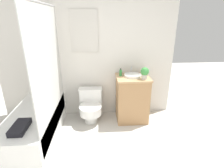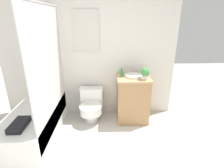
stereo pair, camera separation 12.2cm
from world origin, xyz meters
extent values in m
cube|color=silver|center=(0.00, 2.11, 1.25)|extent=(3.20, 0.05, 2.50)
cube|color=beige|center=(-0.02, 2.07, 1.58)|extent=(0.48, 0.02, 0.71)
cube|color=beige|center=(-0.02, 2.07, 1.58)|extent=(0.45, 0.01, 0.68)
cube|color=white|center=(-0.78, 1.33, 0.24)|extent=(0.64, 1.51, 0.48)
cube|color=silver|center=(-0.47, 1.33, 1.07)|extent=(0.01, 1.39, 1.75)
cylinder|color=#B7B7BC|center=(-0.47, 1.33, 1.97)|extent=(0.02, 1.39, 0.02)
cube|color=black|center=(-0.78, 0.87, 0.52)|extent=(0.18, 0.33, 0.07)
cylinder|color=white|center=(0.05, 1.75, 0.09)|extent=(0.23, 0.23, 0.18)
cylinder|color=white|center=(0.05, 1.71, 0.25)|extent=(0.39, 0.39, 0.14)
cylinder|color=white|center=(0.05, 1.71, 0.33)|extent=(0.40, 0.40, 0.02)
cube|color=white|center=(0.05, 1.95, 0.40)|extent=(0.40, 0.17, 0.34)
cube|color=white|center=(0.05, 1.95, 0.57)|extent=(0.42, 0.18, 0.02)
cube|color=#AD7F51|center=(0.80, 1.81, 0.40)|extent=(0.55, 0.49, 0.80)
cube|color=tan|center=(0.80, 1.81, 0.82)|extent=(0.58, 0.52, 0.03)
cylinder|color=white|center=(0.80, 1.83, 0.85)|extent=(0.30, 0.30, 0.04)
cylinder|color=silver|center=(0.80, 2.01, 0.90)|extent=(0.02, 0.02, 0.13)
cylinder|color=green|center=(0.60, 1.88, 0.89)|extent=(0.04, 0.04, 0.11)
cylinder|color=black|center=(0.60, 1.88, 0.96)|extent=(0.02, 0.02, 0.02)
cylinder|color=beige|center=(0.97, 1.68, 0.87)|extent=(0.09, 0.09, 0.08)
sphere|color=#3D8E42|center=(0.97, 1.68, 0.97)|extent=(0.14, 0.14, 0.14)
camera|label=1|loc=(0.23, -1.04, 1.79)|focal=28.00mm
camera|label=2|loc=(0.36, -1.05, 1.79)|focal=28.00mm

